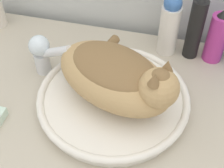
{
  "coord_description": "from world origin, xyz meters",
  "views": [
    {
      "loc": [
        0.11,
        -0.23,
        1.48
      ],
      "look_at": [
        -0.02,
        0.28,
        0.93
      ],
      "focal_mm": 50.0,
      "sensor_mm": 36.0,
      "label": 1
    }
  ],
  "objects_px": {
    "spray_bottle_trigger": "(217,37)",
    "hairspray_can_black": "(195,28)",
    "cat": "(117,75)",
    "lotion_bottle_white": "(170,25)",
    "faucet": "(43,52)"
  },
  "relations": [
    {
      "from": "faucet",
      "to": "hairspray_can_black",
      "type": "distance_m",
      "value": 0.44
    },
    {
      "from": "faucet",
      "to": "lotion_bottle_white",
      "type": "xyz_separation_m",
      "value": [
        0.33,
        0.18,
        0.02
      ]
    },
    {
      "from": "lotion_bottle_white",
      "to": "cat",
      "type": "bearing_deg",
      "value": -110.57
    },
    {
      "from": "cat",
      "to": "lotion_bottle_white",
      "type": "height_order",
      "value": "cat"
    },
    {
      "from": "faucet",
      "to": "hairspray_can_black",
      "type": "height_order",
      "value": "hairspray_can_black"
    },
    {
      "from": "faucet",
      "to": "lotion_bottle_white",
      "type": "height_order",
      "value": "lotion_bottle_white"
    },
    {
      "from": "cat",
      "to": "hairspray_can_black",
      "type": "bearing_deg",
      "value": 80.03
    },
    {
      "from": "cat",
      "to": "faucet",
      "type": "distance_m",
      "value": 0.24
    },
    {
      "from": "lotion_bottle_white",
      "to": "hairspray_can_black",
      "type": "bearing_deg",
      "value": 0.0
    },
    {
      "from": "cat",
      "to": "spray_bottle_trigger",
      "type": "relative_size",
      "value": 2.08
    },
    {
      "from": "lotion_bottle_white",
      "to": "hairspray_can_black",
      "type": "relative_size",
      "value": 0.93
    },
    {
      "from": "lotion_bottle_white",
      "to": "spray_bottle_trigger",
      "type": "bearing_deg",
      "value": 0.0
    },
    {
      "from": "faucet",
      "to": "cat",
      "type": "bearing_deg",
      "value": 0.03
    },
    {
      "from": "faucet",
      "to": "spray_bottle_trigger",
      "type": "distance_m",
      "value": 0.5
    },
    {
      "from": "spray_bottle_trigger",
      "to": "hairspray_can_black",
      "type": "xyz_separation_m",
      "value": [
        -0.07,
        0.0,
        0.02
      ]
    }
  ]
}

